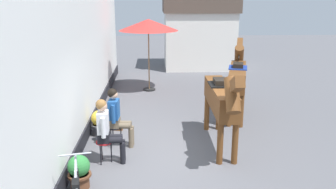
{
  "coord_description": "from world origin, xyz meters",
  "views": [
    {
      "loc": [
        -0.73,
        -7.13,
        3.44
      ],
      "look_at": [
        -0.4,
        1.2,
        1.05
      ],
      "focal_mm": 37.86,
      "sensor_mm": 36.0,
      "label": 1
    }
  ],
  "objects_px": {
    "flower_planter_far": "(100,122)",
    "flower_planter_near": "(79,171)",
    "cafe_parasol": "(148,25)",
    "satchel_bag": "(117,126)",
    "seated_visitor_near": "(106,128)",
    "seated_visitor_far": "(117,114)",
    "saddled_horse_near": "(222,99)",
    "saddled_horse_far": "(238,75)"
  },
  "relations": [
    {
      "from": "cafe_parasol",
      "to": "saddled_horse_near",
      "type": "bearing_deg",
      "value": -71.55
    },
    {
      "from": "flower_planter_near",
      "to": "satchel_bag",
      "type": "height_order",
      "value": "flower_planter_near"
    },
    {
      "from": "seated_visitor_near",
      "to": "satchel_bag",
      "type": "xyz_separation_m",
      "value": [
        0.01,
        1.83,
        -0.68
      ]
    },
    {
      "from": "seated_visitor_near",
      "to": "seated_visitor_far",
      "type": "bearing_deg",
      "value": 81.0
    },
    {
      "from": "saddled_horse_near",
      "to": "saddled_horse_far",
      "type": "height_order",
      "value": "same"
    },
    {
      "from": "seated_visitor_near",
      "to": "flower_planter_near",
      "type": "xyz_separation_m",
      "value": [
        -0.38,
        -1.01,
        -0.44
      ]
    },
    {
      "from": "cafe_parasol",
      "to": "satchel_bag",
      "type": "distance_m",
      "value": 4.61
    },
    {
      "from": "saddled_horse_near",
      "to": "seated_visitor_near",
      "type": "bearing_deg",
      "value": -164.45
    },
    {
      "from": "seated_visitor_near",
      "to": "satchel_bag",
      "type": "bearing_deg",
      "value": 89.58
    },
    {
      "from": "seated_visitor_far",
      "to": "satchel_bag",
      "type": "height_order",
      "value": "seated_visitor_far"
    },
    {
      "from": "cafe_parasol",
      "to": "seated_visitor_near",
      "type": "bearing_deg",
      "value": -97.94
    },
    {
      "from": "flower_planter_near",
      "to": "flower_planter_far",
      "type": "bearing_deg",
      "value": 90.13
    },
    {
      "from": "flower_planter_near",
      "to": "seated_visitor_far",
      "type": "bearing_deg",
      "value": 74.36
    },
    {
      "from": "saddled_horse_near",
      "to": "cafe_parasol",
      "type": "height_order",
      "value": "cafe_parasol"
    },
    {
      "from": "cafe_parasol",
      "to": "satchel_bag",
      "type": "height_order",
      "value": "cafe_parasol"
    },
    {
      "from": "seated_visitor_near",
      "to": "satchel_bag",
      "type": "relative_size",
      "value": 4.96
    },
    {
      "from": "satchel_bag",
      "to": "seated_visitor_near",
      "type": "bearing_deg",
      "value": 101.3
    },
    {
      "from": "flower_planter_near",
      "to": "cafe_parasol",
      "type": "xyz_separation_m",
      "value": [
        1.19,
        6.78,
        2.03
      ]
    },
    {
      "from": "flower_planter_near",
      "to": "satchel_bag",
      "type": "xyz_separation_m",
      "value": [
        0.4,
        2.84,
        -0.23
      ]
    },
    {
      "from": "satchel_bag",
      "to": "seated_visitor_far",
      "type": "bearing_deg",
      "value": 108.53
    },
    {
      "from": "saddled_horse_far",
      "to": "cafe_parasol",
      "type": "distance_m",
      "value": 3.96
    },
    {
      "from": "seated_visitor_near",
      "to": "saddled_horse_near",
      "type": "relative_size",
      "value": 0.46
    },
    {
      "from": "saddled_horse_far",
      "to": "saddled_horse_near",
      "type": "bearing_deg",
      "value": -111.14
    },
    {
      "from": "saddled_horse_far",
      "to": "flower_planter_far",
      "type": "xyz_separation_m",
      "value": [
        -3.79,
        -1.49,
        -0.82
      ]
    },
    {
      "from": "saddled_horse_near",
      "to": "satchel_bag",
      "type": "relative_size",
      "value": 10.7
    },
    {
      "from": "seated_visitor_far",
      "to": "cafe_parasol",
      "type": "height_order",
      "value": "cafe_parasol"
    },
    {
      "from": "seated_visitor_near",
      "to": "saddled_horse_far",
      "type": "distance_m",
      "value": 4.57
    },
    {
      "from": "seated_visitor_near",
      "to": "saddled_horse_far",
      "type": "height_order",
      "value": "saddled_horse_far"
    },
    {
      "from": "flower_planter_far",
      "to": "seated_visitor_near",
      "type": "bearing_deg",
      "value": -75.78
    },
    {
      "from": "saddled_horse_near",
      "to": "seated_visitor_far",
      "type": "bearing_deg",
      "value": 176.62
    },
    {
      "from": "saddled_horse_near",
      "to": "flower_planter_far",
      "type": "distance_m",
      "value": 3.12
    },
    {
      "from": "saddled_horse_far",
      "to": "flower_planter_near",
      "type": "bearing_deg",
      "value": -133.15
    },
    {
      "from": "flower_planter_far",
      "to": "flower_planter_near",
      "type": "bearing_deg",
      "value": -89.87
    },
    {
      "from": "flower_planter_near",
      "to": "seated_visitor_near",
      "type": "bearing_deg",
      "value": 69.16
    },
    {
      "from": "saddled_horse_far",
      "to": "satchel_bag",
      "type": "height_order",
      "value": "saddled_horse_far"
    },
    {
      "from": "flower_planter_far",
      "to": "satchel_bag",
      "type": "xyz_separation_m",
      "value": [
        0.4,
        0.29,
        -0.23
      ]
    },
    {
      "from": "seated_visitor_far",
      "to": "flower_planter_far",
      "type": "height_order",
      "value": "seated_visitor_far"
    },
    {
      "from": "cafe_parasol",
      "to": "satchel_bag",
      "type": "xyz_separation_m",
      "value": [
        -0.79,
        -3.94,
        -2.26
      ]
    },
    {
      "from": "saddled_horse_far",
      "to": "flower_planter_near",
      "type": "xyz_separation_m",
      "value": [
        -3.78,
        -4.04,
        -0.82
      ]
    },
    {
      "from": "flower_planter_far",
      "to": "satchel_bag",
      "type": "distance_m",
      "value": 0.55
    },
    {
      "from": "seated_visitor_near",
      "to": "seated_visitor_far",
      "type": "height_order",
      "value": "same"
    },
    {
      "from": "saddled_horse_near",
      "to": "saddled_horse_far",
      "type": "xyz_separation_m",
      "value": [
        0.9,
        2.33,
        0.0
      ]
    }
  ]
}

